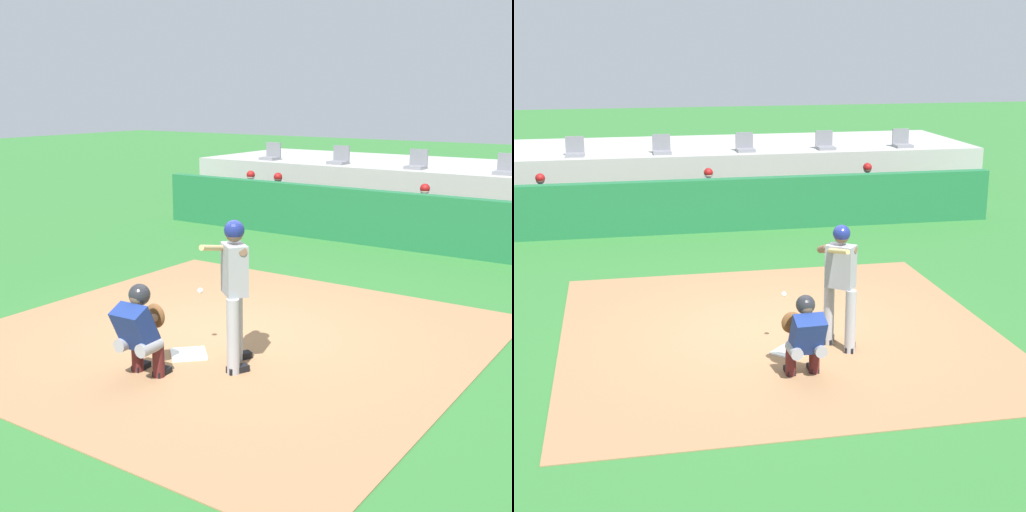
% 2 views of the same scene
% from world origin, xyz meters
% --- Properties ---
extents(ground_plane, '(80.00, 80.00, 0.00)m').
position_xyz_m(ground_plane, '(0.00, 0.00, 0.00)').
color(ground_plane, '#2D6B2D').
extents(dirt_infield, '(6.40, 6.40, 0.01)m').
position_xyz_m(dirt_infield, '(0.00, 0.00, 0.01)').
color(dirt_infield, '#936B47').
rests_on(dirt_infield, ground).
extents(home_plate, '(0.62, 0.62, 0.02)m').
position_xyz_m(home_plate, '(0.00, -0.80, 0.02)').
color(home_plate, white).
rests_on(home_plate, dirt_infield).
extents(batter_at_plate, '(0.51, 0.91, 1.80)m').
position_xyz_m(batter_at_plate, '(0.69, -0.76, 1.04)').
color(batter_at_plate, '#99999E').
rests_on(batter_at_plate, ground).
extents(catcher_crouched, '(0.49, 1.49, 1.13)m').
position_xyz_m(catcher_crouched, '(-0.02, -1.61, 0.61)').
color(catcher_crouched, gray).
rests_on(catcher_crouched, ground).
extents(dugout_wall, '(13.00, 0.30, 1.20)m').
position_xyz_m(dugout_wall, '(0.00, 6.50, 0.60)').
color(dugout_wall, '#1E6638').
rests_on(dugout_wall, ground).
extents(dugout_bench, '(11.80, 0.44, 0.45)m').
position_xyz_m(dugout_bench, '(0.00, 7.50, 0.23)').
color(dugout_bench, olive).
rests_on(dugout_bench, ground).
extents(dugout_player_0, '(0.49, 0.70, 1.30)m').
position_xyz_m(dugout_player_0, '(-4.80, 7.34, 0.67)').
color(dugout_player_0, '#939399').
rests_on(dugout_player_0, ground).
extents(dugout_player_1, '(0.49, 0.70, 1.30)m').
position_xyz_m(dugout_player_1, '(-3.97, 7.34, 0.67)').
color(dugout_player_1, '#939399').
rests_on(dugout_player_1, ground).
extents(dugout_player_2, '(0.49, 0.70, 1.30)m').
position_xyz_m(dugout_player_2, '(-0.12, 7.34, 0.67)').
color(dugout_player_2, '#939399').
rests_on(dugout_player_2, ground).
extents(stands_platform, '(15.00, 4.40, 1.40)m').
position_xyz_m(stands_platform, '(0.00, 10.90, 0.70)').
color(stands_platform, '#9E9E99').
rests_on(stands_platform, ground).
extents(stadium_seat_0, '(0.46, 0.46, 0.48)m').
position_xyz_m(stadium_seat_0, '(-5.42, 9.38, 1.53)').
color(stadium_seat_0, slate).
rests_on(stadium_seat_0, stands_platform).
extents(stadium_seat_1, '(0.46, 0.46, 0.48)m').
position_xyz_m(stadium_seat_1, '(-3.25, 9.38, 1.53)').
color(stadium_seat_1, slate).
rests_on(stadium_seat_1, stands_platform).
extents(stadium_seat_2, '(0.46, 0.46, 0.48)m').
position_xyz_m(stadium_seat_2, '(-1.08, 9.38, 1.53)').
color(stadium_seat_2, slate).
rests_on(stadium_seat_2, stands_platform).
extents(stadium_seat_3, '(0.46, 0.46, 0.48)m').
position_xyz_m(stadium_seat_3, '(1.08, 9.38, 1.53)').
color(stadium_seat_3, slate).
rests_on(stadium_seat_3, stands_platform).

